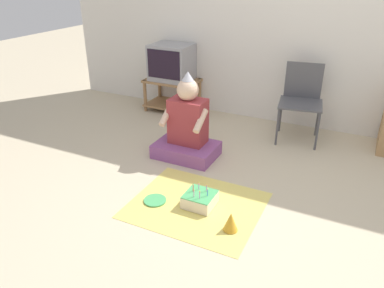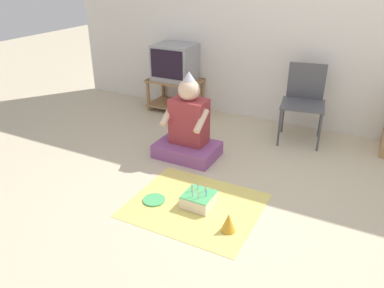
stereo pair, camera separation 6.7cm
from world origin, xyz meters
The scene contains 10 objects.
ground_plane centered at (0.00, 0.00, 0.00)m, with size 16.00×16.00×0.00m, color beige.
wall_back centered at (0.00, 1.94, 1.27)m, with size 6.40×0.06×2.55m.
tv_stand centered at (-1.61, 1.69, 0.25)m, with size 0.69×0.44×0.42m.
tv centered at (-1.61, 1.69, 0.65)m, with size 0.51×0.43×0.45m.
folding_chair centered at (0.08, 1.54, 0.48)m, with size 0.51×0.50×0.83m.
person_seated centered at (-0.83, 0.59, 0.29)m, with size 0.62×0.43×0.88m.
party_cloth centered at (-0.37, -0.18, 0.00)m, with size 1.04×0.89×0.01m.
birthday_cake centered at (-0.34, -0.17, 0.06)m, with size 0.24×0.24×0.18m.
party_hat_blue centered at (0.00, -0.36, 0.08)m, with size 0.11×0.11×0.15m.
paper_plate centered at (-0.70, -0.28, 0.01)m, with size 0.19×0.19×0.01m.
Camera 1 is at (0.72, -2.48, 1.79)m, focal length 35.00 mm.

